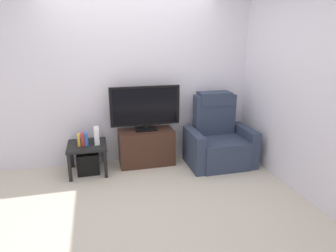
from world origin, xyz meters
The scene contains 12 objects.
ground_plane centered at (0.00, 0.00, 0.00)m, with size 6.40×6.40×0.00m, color beige.
wall_back centered at (0.00, 1.13, 1.30)m, with size 6.40×0.06×2.60m, color silver.
wall_side centered at (1.88, 0.00, 1.30)m, with size 0.06×4.48×2.60m, color silver.
tv_stand centered at (0.15, 0.87, 0.27)m, with size 0.83×0.40×0.54m.
television centered at (0.15, 0.89, 0.90)m, with size 1.04×0.20×0.67m.
recliner_armchair centered at (1.23, 0.64, 0.37)m, with size 0.98×0.78×1.08m.
side_table centered at (-0.72, 0.78, 0.36)m, with size 0.54×0.54×0.43m.
subwoofer_box centered at (-0.72, 0.78, 0.15)m, with size 0.31×0.31×0.31m, color black.
book_leftmost centered at (-0.82, 0.76, 0.51)m, with size 0.04×0.11×0.16m, color gold.
book_middle centered at (-0.77, 0.76, 0.52)m, with size 0.04×0.11×0.18m, color red.
book_rightmost centered at (-0.72, 0.76, 0.52)m, with size 0.04×0.12×0.18m, color #3366B2.
game_console centered at (-0.58, 0.79, 0.55)m, with size 0.07×0.20×0.23m, color white.
Camera 1 is at (-0.55, -3.28, 1.88)m, focal length 31.16 mm.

